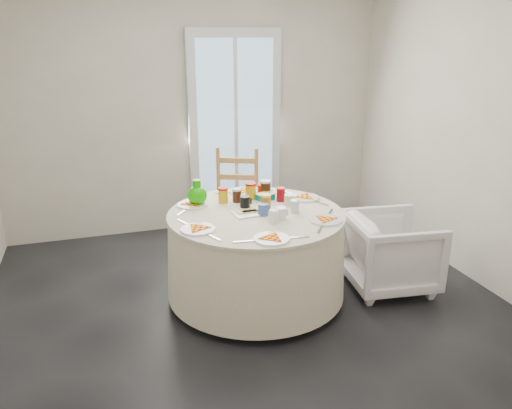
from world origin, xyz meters
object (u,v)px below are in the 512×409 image
object	(u,v)px
table	(256,255)
wooden_chair	(235,204)
armchair	(391,244)
green_pitcher	(197,188)

from	to	relation	value
table	wooden_chair	xyz separation A→B (m)	(0.11, 1.00, 0.09)
armchair	wooden_chair	bearing A→B (deg)	48.18
green_pitcher	armchair	bearing A→B (deg)	4.05
table	armchair	world-z (taller)	armchair
table	armchair	size ratio (longest dim) A/B	2.01
wooden_chair	green_pitcher	world-z (taller)	green_pitcher
table	wooden_chair	world-z (taller)	wooden_chair
wooden_chair	armchair	world-z (taller)	wooden_chair
green_pitcher	table	bearing A→B (deg)	-17.97
wooden_chair	green_pitcher	distance (m)	0.93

